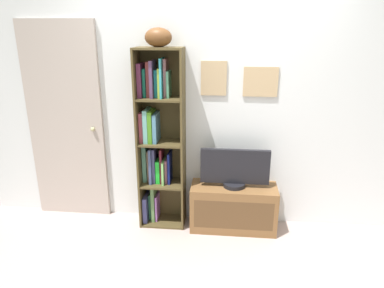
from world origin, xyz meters
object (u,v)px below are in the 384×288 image
(football, at_px, (158,37))
(television, at_px, (235,169))
(bookshelf, at_px, (157,139))
(door, at_px, (66,124))
(tv_stand, at_px, (233,207))

(football, xyz_separation_m, television, (0.73, -0.03, -1.24))
(bookshelf, distance_m, television, 0.82)
(door, bearing_deg, tv_stand, -4.91)
(television, bearing_deg, tv_stand, -90.00)
(tv_stand, bearing_deg, football, 177.42)
(bookshelf, height_order, door, door)
(bookshelf, height_order, football, football)
(bookshelf, bearing_deg, door, 174.95)
(football, xyz_separation_m, tv_stand, (0.73, -0.03, -1.66))
(bookshelf, distance_m, door, 0.99)
(television, xyz_separation_m, door, (-1.76, 0.15, 0.37))
(tv_stand, xyz_separation_m, door, (-1.76, 0.15, 0.80))
(football, bearing_deg, door, 173.43)
(bookshelf, relative_size, door, 0.88)
(bookshelf, xyz_separation_m, tv_stand, (0.78, -0.06, -0.69))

